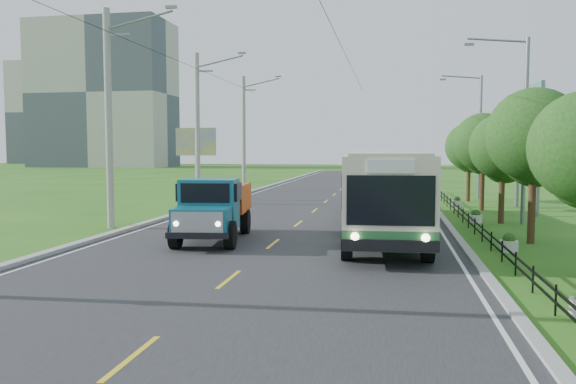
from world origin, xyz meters
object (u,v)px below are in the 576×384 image
(pole_far, at_px, (244,133))
(streetlight_far, at_px, (478,132))
(dump_truck, at_px, (214,205))
(planter_near, at_px, (509,244))
(billboard_right, at_px, (529,120))
(bus, at_px, (379,184))
(pole_mid, at_px, (198,128))
(tree_fifth, at_px, (484,146))
(pole_near, at_px, (109,118))
(tree_third, at_px, (535,140))
(tree_back, at_px, (470,149))
(planter_far, at_px, (457,202))
(billboard_left, at_px, (196,146))
(tree_fourth, at_px, (503,151))
(streetlight_mid, at_px, (522,123))
(planter_mid, at_px, (476,217))

(pole_far, relative_size, streetlight_far, 1.10)
(dump_truck, bearing_deg, planter_near, -9.34)
(pole_far, height_order, billboard_right, pole_far)
(planter_near, xyz_separation_m, bus, (-4.68, 4.67, 1.78))
(pole_mid, distance_m, tree_fifth, 18.18)
(streetlight_far, height_order, dump_truck, streetlight_far)
(bus, xyz_separation_m, dump_truck, (-6.45, -4.13, -0.65))
(billboard_right, relative_size, bus, 0.41)
(pole_near, xyz_separation_m, tree_third, (18.12, -0.86, -1.11))
(tree_fifth, bearing_deg, planter_near, -95.08)
(tree_back, bearing_deg, planter_far, -106.88)
(tree_back, bearing_deg, bus, -110.99)
(pole_near, xyz_separation_m, planter_far, (16.86, 13.00, -4.81))
(planter_far, xyz_separation_m, billboard_left, (-18.10, 2.00, 3.58))
(pole_far, relative_size, bus, 0.56)
(pole_near, bearing_deg, tree_back, 43.41)
(tree_fourth, height_order, streetlight_far, streetlight_far)
(pole_near, height_order, billboard_left, pole_near)
(pole_far, height_order, streetlight_mid, pole_far)
(billboard_right, relative_size, dump_truck, 1.18)
(planter_mid, bearing_deg, tree_fifth, 78.44)
(pole_mid, height_order, streetlight_far, pole_mid)
(tree_third, bearing_deg, planter_mid, 102.10)
(pole_near, bearing_deg, billboard_left, 94.72)
(tree_back, xyz_separation_m, planter_far, (-1.26, -4.14, -3.37))
(tree_back, bearing_deg, pole_near, -136.59)
(tree_back, distance_m, billboard_right, 6.82)
(streetlight_mid, bearing_deg, streetlight_far, 90.00)
(billboard_left, height_order, bus, billboard_left)
(tree_third, relative_size, billboard_right, 0.82)
(tree_fifth, xyz_separation_m, planter_far, (-1.26, 1.86, -3.57))
(pole_near, height_order, streetlight_mid, pole_near)
(streetlight_mid, bearing_deg, tree_fifth, 97.29)
(pole_near, bearing_deg, pole_mid, 90.00)
(bus, bearing_deg, tree_third, -26.26)
(tree_back, height_order, bus, tree_back)
(planter_mid, bearing_deg, planter_near, -90.00)
(tree_back, bearing_deg, streetlight_far, 67.08)
(planter_far, bearing_deg, tree_third, -84.82)
(dump_truck, bearing_deg, pole_mid, 105.01)
(planter_far, xyz_separation_m, bus, (-4.68, -11.33, 1.78))
(streetlight_mid, bearing_deg, planter_mid, -180.00)
(streetlight_far, bearing_deg, pole_mid, -159.68)
(billboard_right, bearing_deg, planter_far, 151.61)
(pole_near, relative_size, billboard_right, 1.37)
(streetlight_mid, bearing_deg, billboard_left, 153.60)
(tree_back, relative_size, planter_far, 8.21)
(planter_mid, bearing_deg, pole_mid, 157.46)
(planter_far, bearing_deg, pole_far, 146.88)
(planter_near, distance_m, planter_mid, 8.00)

